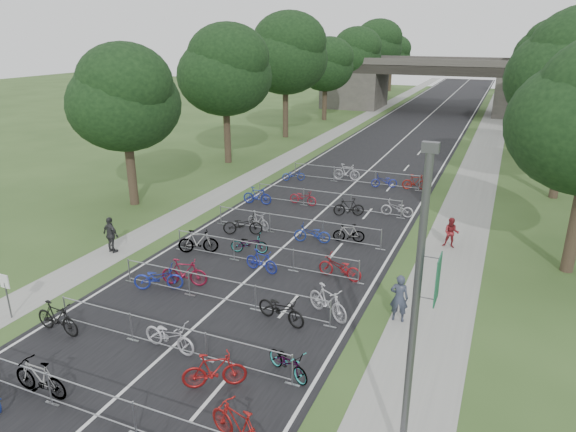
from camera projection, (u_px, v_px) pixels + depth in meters
name	position (u px, v px, depth m)	size (l,w,h in m)	color
ground	(93.00, 419.00, 14.49)	(200.00, 200.00, 0.00)	#334E21
road	(415.00, 129.00, 57.69)	(11.00, 140.00, 0.01)	black
sidewalk_right	(490.00, 134.00, 54.71)	(3.00, 140.00, 0.01)	gray
sidewalk_left	(350.00, 124.00, 60.49)	(2.00, 140.00, 0.01)	gray
lane_markings	(415.00, 129.00, 57.70)	(0.12, 140.00, 0.00)	silver
overpass_bridge	(437.00, 85.00, 69.46)	(31.00, 8.00, 7.05)	#433F3B
lamppost	(416.00, 313.00, 11.67)	(0.61, 0.65, 8.21)	#4C4C51
park_sign	(6.00, 288.00, 19.18)	(0.45, 0.06, 1.83)	#4C4C51
tree_left_0	(124.00, 100.00, 30.30)	(6.72, 6.72, 10.25)	#33261C
tree_left_1	(225.00, 72.00, 40.39)	(7.56, 7.56, 11.53)	#33261C
tree_left_2	(286.00, 55.00, 50.49)	(8.40, 8.40, 12.81)	#33261C
tree_right_2	(559.00, 88.00, 42.10)	(6.16, 6.16, 9.39)	#33261C
tree_left_3	(326.00, 66.00, 61.41)	(6.72, 6.72, 10.25)	#33261C
tree_right_3	(554.00, 67.00, 52.14)	(7.17, 7.17, 10.93)	#33261C
tree_left_4	(355.00, 55.00, 71.50)	(7.56, 7.56, 11.53)	#33261C
tree_right_4	(550.00, 53.00, 62.18)	(8.18, 8.18, 12.47)	#33261C
tree_left_5	(376.00, 46.00, 81.59)	(8.40, 8.40, 12.81)	#33261C
tree_right_5	(544.00, 64.00, 73.21)	(6.16, 6.16, 9.39)	#33261C
tree_left_6	(392.00, 54.00, 92.52)	(6.72, 6.72, 10.25)	#33261C
tree_right_6	(542.00, 54.00, 83.25)	(7.17, 7.17, 10.93)	#33261C
barrier_row_0	(90.00, 403.00, 14.30)	(9.70, 0.08, 1.10)	#9B9DA2
barrier_row_1	(168.00, 337.00, 17.41)	(9.70, 0.08, 1.10)	#9B9DA2
barrier_row_2	(221.00, 290.00, 20.53)	(9.70, 0.08, 1.10)	#9B9DA2
barrier_row_3	(263.00, 255.00, 23.81)	(9.70, 0.08, 1.10)	#9B9DA2
barrier_row_4	(296.00, 227.00, 27.27)	(9.70, 0.08, 1.10)	#9B9DA2
barrier_row_5	(327.00, 200.00, 31.59)	(9.70, 0.08, 1.10)	#9B9DA2
barrier_row_6	(354.00, 176.00, 36.77)	(9.70, 0.08, 1.10)	#9B9DA2
bike_1	(40.00, 378.00, 15.25)	(0.56, 1.99, 1.20)	#9B9DA2
bike_3	(239.00, 427.00, 13.33)	(0.59, 2.10, 1.26)	maroon
bike_4	(57.00, 318.00, 18.43)	(0.57, 2.03, 1.22)	black
bike_5	(169.00, 336.00, 17.45)	(0.74, 2.11, 1.11)	silver
bike_6	(214.00, 371.00, 15.59)	(0.56, 1.99, 1.19)	maroon
bike_7	(288.00, 362.00, 16.17)	(0.63, 1.81, 0.95)	#9B9DA2
bike_8	(158.00, 278.00, 21.58)	(0.73, 2.08, 1.09)	navy
bike_9	(184.00, 273.00, 21.91)	(0.57, 2.03, 1.22)	maroon
bike_10	(281.00, 309.00, 19.13)	(0.74, 2.13, 1.12)	black
bike_11	(328.00, 302.00, 19.50)	(0.59, 2.10, 1.26)	#BAB9C2
bike_12	(198.00, 242.00, 25.18)	(0.56, 1.98, 1.19)	#9B9DA2
bike_13	(249.00, 244.00, 25.20)	(0.65, 1.87, 0.98)	#9B9DA2
bike_14	(261.00, 261.00, 23.20)	(0.49, 1.73, 1.04)	navy
bike_15	(340.00, 268.00, 22.53)	(0.71, 2.03, 1.07)	maroon
bike_16	(243.00, 225.00, 27.48)	(0.74, 2.13, 1.12)	black
bike_17	(258.00, 221.00, 28.23)	(0.47, 1.67, 1.00)	#9B9BA2
bike_18	(312.00, 234.00, 26.43)	(0.66, 1.90, 1.00)	navy
bike_19	(349.00, 233.00, 26.51)	(0.46, 1.64, 0.98)	#9B9DA2
bike_20	(257.00, 196.00, 32.34)	(0.53, 1.86, 1.12)	navy
bike_21	(303.00, 197.00, 32.27)	(0.64, 1.84, 0.97)	maroon
bike_22	(349.00, 207.00, 30.29)	(0.51, 1.81, 1.09)	black
bike_23	(397.00, 209.00, 30.19)	(0.66, 1.90, 1.00)	#B6B4BC
bike_24	(294.00, 175.00, 37.51)	(0.58, 1.66, 0.87)	navy
bike_25	(347.00, 172.00, 37.62)	(0.56, 2.00, 1.20)	#A5A5AD
bike_26	(384.00, 181.00, 35.83)	(0.63, 1.80, 0.95)	navy
bike_27	(415.00, 182.00, 35.34)	(0.51, 1.79, 1.08)	maroon
pedestrian_a	(399.00, 298.00, 19.12)	(0.69, 0.45, 1.88)	#2F3446
pedestrian_b	(451.00, 233.00, 25.76)	(0.76, 0.59, 1.56)	maroon
pedestrian_c	(111.00, 235.00, 25.13)	(1.07, 0.45, 1.83)	#2A2B2D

